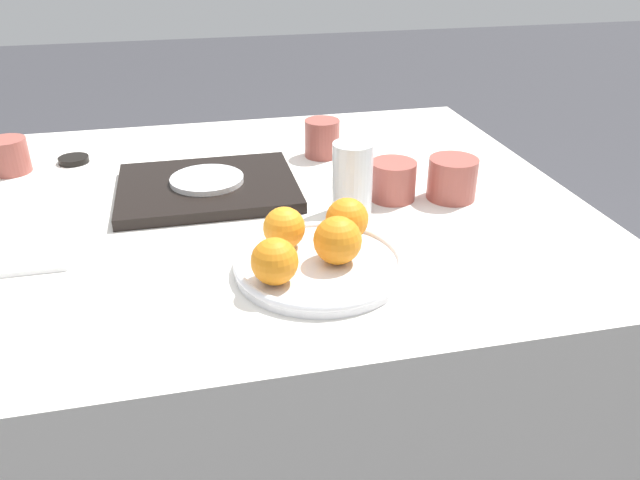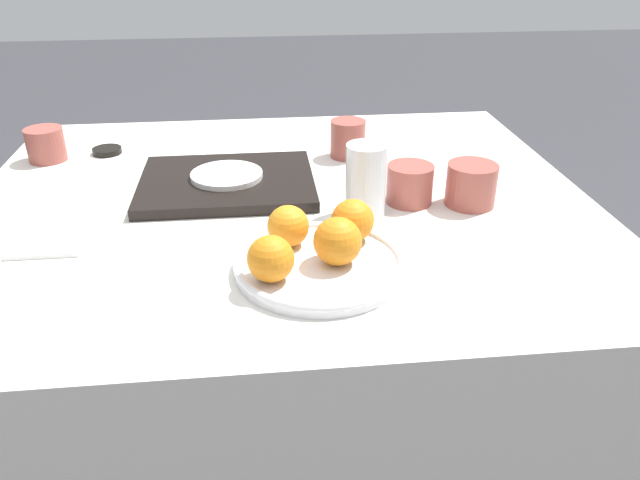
{
  "view_description": "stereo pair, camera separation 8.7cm",
  "coord_description": "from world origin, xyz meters",
  "px_view_note": "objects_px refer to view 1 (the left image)",
  "views": [
    {
      "loc": [
        -0.13,
        -1.02,
        1.22
      ],
      "look_at": [
        0.04,
        -0.27,
        0.81
      ],
      "focal_mm": 35.0,
      "sensor_mm": 36.0,
      "label": 1
    },
    {
      "loc": [
        -0.04,
        -1.03,
        1.22
      ],
      "look_at": [
        0.04,
        -0.27,
        0.81
      ],
      "focal_mm": 35.0,
      "sensor_mm": 36.0,
      "label": 2
    }
  ],
  "objects_px": {
    "cup_0": "(452,178)",
    "orange_1": "(281,228)",
    "fruit_platter": "(320,264)",
    "cup_1": "(8,156)",
    "napkin": "(35,250)",
    "orange_3": "(275,261)",
    "soy_dish": "(74,160)",
    "serving_tray": "(208,187)",
    "cup_3": "(322,138)",
    "orange_2": "(338,240)",
    "cup_2": "(393,180)",
    "orange_0": "(347,219)",
    "water_glass": "(352,179)",
    "side_plate": "(207,180)"
  },
  "relations": [
    {
      "from": "side_plate",
      "to": "cup_3",
      "type": "height_order",
      "value": "cup_3"
    },
    {
      "from": "fruit_platter",
      "to": "cup_3",
      "type": "height_order",
      "value": "cup_3"
    },
    {
      "from": "serving_tray",
      "to": "cup_1",
      "type": "xyz_separation_m",
      "value": [
        -0.37,
        0.19,
        0.02
      ]
    },
    {
      "from": "orange_0",
      "to": "napkin",
      "type": "distance_m",
      "value": 0.47
    },
    {
      "from": "side_plate",
      "to": "cup_2",
      "type": "bearing_deg",
      "value": -17.31
    },
    {
      "from": "serving_tray",
      "to": "cup_2",
      "type": "height_order",
      "value": "cup_2"
    },
    {
      "from": "orange_3",
      "to": "serving_tray",
      "type": "distance_m",
      "value": 0.37
    },
    {
      "from": "serving_tray",
      "to": "orange_1",
      "type": "bearing_deg",
      "value": -70.45
    },
    {
      "from": "fruit_platter",
      "to": "cup_1",
      "type": "height_order",
      "value": "cup_1"
    },
    {
      "from": "water_glass",
      "to": "napkin",
      "type": "relative_size",
      "value": 0.9
    },
    {
      "from": "orange_2",
      "to": "cup_0",
      "type": "distance_m",
      "value": 0.33
    },
    {
      "from": "serving_tray",
      "to": "side_plate",
      "type": "distance_m",
      "value": 0.02
    },
    {
      "from": "orange_3",
      "to": "napkin",
      "type": "height_order",
      "value": "orange_3"
    },
    {
      "from": "orange_3",
      "to": "cup_2",
      "type": "distance_m",
      "value": 0.36
    },
    {
      "from": "cup_1",
      "to": "orange_1",
      "type": "bearing_deg",
      "value": -43.99
    },
    {
      "from": "water_glass",
      "to": "serving_tray",
      "type": "distance_m",
      "value": 0.28
    },
    {
      "from": "orange_2",
      "to": "cup_1",
      "type": "height_order",
      "value": "orange_2"
    },
    {
      "from": "orange_2",
      "to": "napkin",
      "type": "distance_m",
      "value": 0.46
    },
    {
      "from": "orange_3",
      "to": "cup_1",
      "type": "xyz_separation_m",
      "value": [
        -0.44,
        0.55,
        -0.01
      ]
    },
    {
      "from": "orange_1",
      "to": "cup_1",
      "type": "relative_size",
      "value": 0.82
    },
    {
      "from": "cup_2",
      "to": "cup_0",
      "type": "bearing_deg",
      "value": -11.08
    },
    {
      "from": "orange_2",
      "to": "napkin",
      "type": "xyz_separation_m",
      "value": [
        -0.43,
        0.15,
        -0.04
      ]
    },
    {
      "from": "serving_tray",
      "to": "side_plate",
      "type": "xyz_separation_m",
      "value": [
        -0.0,
        0.0,
        0.02
      ]
    },
    {
      "from": "orange_0",
      "to": "water_glass",
      "type": "xyz_separation_m",
      "value": [
        0.04,
        0.12,
        0.02
      ]
    },
    {
      "from": "orange_1",
      "to": "serving_tray",
      "type": "bearing_deg",
      "value": 109.55
    },
    {
      "from": "fruit_platter",
      "to": "orange_2",
      "type": "distance_m",
      "value": 0.05
    },
    {
      "from": "orange_1",
      "to": "orange_0",
      "type": "bearing_deg",
      "value": 2.9
    },
    {
      "from": "orange_2",
      "to": "water_glass",
      "type": "bearing_deg",
      "value": 68.69
    },
    {
      "from": "side_plate",
      "to": "cup_1",
      "type": "height_order",
      "value": "cup_1"
    },
    {
      "from": "orange_2",
      "to": "napkin",
      "type": "relative_size",
      "value": 0.5
    },
    {
      "from": "serving_tray",
      "to": "soy_dish",
      "type": "height_order",
      "value": "serving_tray"
    },
    {
      "from": "orange_2",
      "to": "cup_3",
      "type": "xyz_separation_m",
      "value": [
        0.08,
        0.46,
        -0.01
      ]
    },
    {
      "from": "napkin",
      "to": "soy_dish",
      "type": "distance_m",
      "value": 0.39
    },
    {
      "from": "orange_0",
      "to": "orange_3",
      "type": "xyz_separation_m",
      "value": [
        -0.13,
        -0.1,
        -0.0
      ]
    },
    {
      "from": "side_plate",
      "to": "cup_2",
      "type": "distance_m",
      "value": 0.34
    },
    {
      "from": "orange_1",
      "to": "side_plate",
      "type": "bearing_deg",
      "value": 109.55
    },
    {
      "from": "orange_0",
      "to": "water_glass",
      "type": "distance_m",
      "value": 0.12
    },
    {
      "from": "serving_tray",
      "to": "cup_1",
      "type": "bearing_deg",
      "value": 153.4
    },
    {
      "from": "cup_1",
      "to": "water_glass",
      "type": "bearing_deg",
      "value": -28.35
    },
    {
      "from": "soy_dish",
      "to": "fruit_platter",
      "type": "bearing_deg",
      "value": -53.34
    },
    {
      "from": "fruit_platter",
      "to": "soy_dish",
      "type": "xyz_separation_m",
      "value": [
        -0.4,
        0.53,
        -0.0
      ]
    },
    {
      "from": "serving_tray",
      "to": "napkin",
      "type": "bearing_deg",
      "value": -147.3
    },
    {
      "from": "cup_2",
      "to": "cup_3",
      "type": "bearing_deg",
      "value": 107.03
    },
    {
      "from": "orange_1",
      "to": "orange_2",
      "type": "distance_m",
      "value": 0.09
    },
    {
      "from": "cup_0",
      "to": "orange_1",
      "type": "bearing_deg",
      "value": -156.79
    },
    {
      "from": "water_glass",
      "to": "cup_2",
      "type": "xyz_separation_m",
      "value": [
        0.09,
        0.04,
        -0.03
      ]
    },
    {
      "from": "water_glass",
      "to": "cup_0",
      "type": "distance_m",
      "value": 0.19
    },
    {
      "from": "fruit_platter",
      "to": "cup_1",
      "type": "distance_m",
      "value": 0.72
    },
    {
      "from": "fruit_platter",
      "to": "napkin",
      "type": "xyz_separation_m",
      "value": [
        -0.41,
        0.15,
        -0.01
      ]
    },
    {
      "from": "serving_tray",
      "to": "side_plate",
      "type": "height_order",
      "value": "side_plate"
    }
  ]
}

